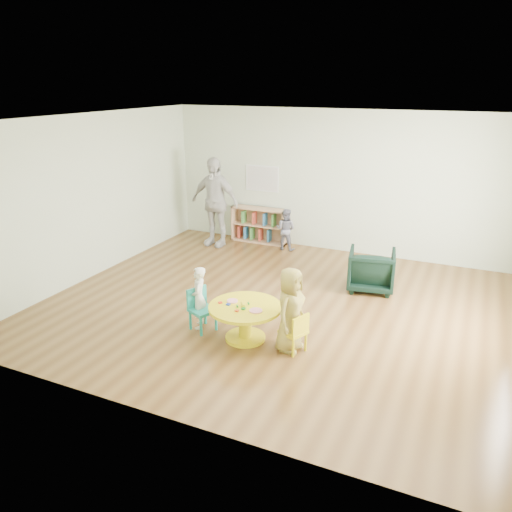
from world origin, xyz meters
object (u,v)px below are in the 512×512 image
at_px(kid_chair_right, 296,332).
at_px(child_right, 290,310).
at_px(child_left, 199,298).
at_px(kid_chair_left, 201,308).
at_px(armchair, 371,270).
at_px(bookshelf, 259,225).
at_px(toddler, 286,229).
at_px(adult_caretaker, 215,202).
at_px(activity_table, 245,316).

xyz_separation_m(kid_chair_right, child_right, (-0.09, 0.04, 0.27)).
bearing_deg(child_right, child_left, 92.96).
xyz_separation_m(kid_chair_left, armchair, (1.86, 2.38, 0.02)).
relative_size(kid_chair_right, child_left, 0.60).
xyz_separation_m(bookshelf, child_left, (0.85, -3.96, 0.08)).
bearing_deg(armchair, toddler, -43.61).
relative_size(kid_chair_left, adult_caretaker, 0.32).
relative_size(child_left, toddler, 1.05).
xyz_separation_m(activity_table, adult_caretaker, (-2.34, 3.43, 0.59)).
relative_size(child_right, adult_caretaker, 0.61).
height_order(child_right, adult_caretaker, adult_caretaker).
bearing_deg(armchair, kid_chair_left, 41.80).
bearing_deg(kid_chair_left, adult_caretaker, -129.79).
xyz_separation_m(kid_chair_left, child_right, (1.33, -0.01, 0.24)).
bearing_deg(bookshelf, child_left, -77.88).
relative_size(kid_chair_right, bookshelf, 0.45).
relative_size(activity_table, child_right, 0.87).
distance_m(kid_chair_left, kid_chair_right, 1.42).
height_order(activity_table, armchair, armchair).
xyz_separation_m(toddler, adult_caretaker, (-1.46, -0.31, 0.49)).
relative_size(kid_chair_left, child_left, 0.67).
relative_size(toddler, adult_caretaker, 0.46).
height_order(kid_chair_right, child_right, child_right).
relative_size(activity_table, toddler, 1.14).
xyz_separation_m(kid_chair_left, toddler, (-0.19, 3.73, 0.11)).
height_order(bookshelf, child_right, child_right).
xyz_separation_m(bookshelf, child_right, (2.23, -4.01, 0.19)).
distance_m(activity_table, kid_chair_left, 0.69).
relative_size(child_right, toddler, 1.31).
bearing_deg(toddler, child_right, 112.46).
height_order(bookshelf, toddler, toddler).
xyz_separation_m(child_right, adult_caretaker, (-2.98, 3.43, 0.36)).
distance_m(kid_chair_left, adult_caretaker, 3.84).
height_order(armchair, toddler, toddler).
relative_size(kid_chair_right, adult_caretaker, 0.29).
bearing_deg(child_left, adult_caretaker, -179.60).
xyz_separation_m(armchair, adult_caretaker, (-3.51, 1.03, 0.58)).
relative_size(kid_chair_left, bookshelf, 0.50).
distance_m(kid_chair_right, armchair, 2.47).
xyz_separation_m(activity_table, kid_chair_left, (-0.69, 0.01, -0.02)).
relative_size(bookshelf, child_right, 1.07).
bearing_deg(armchair, adult_caretaker, -26.68).
distance_m(activity_table, kid_chair_right, 0.73).
bearing_deg(child_right, activity_table, 94.95).
distance_m(armchair, toddler, 2.45).
bearing_deg(child_left, kid_chair_right, 61.60).
distance_m(armchair, child_right, 2.47).
relative_size(activity_table, bookshelf, 0.82).
relative_size(activity_table, kid_chair_left, 1.64).
height_order(kid_chair_right, adult_caretaker, adult_caretaker).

